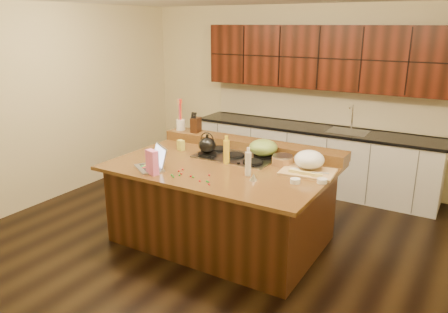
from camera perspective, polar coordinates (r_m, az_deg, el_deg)
The scene contains 36 objects.
room at distance 4.74m, azimuth -0.31°, elevation 3.90°, with size 5.52×5.02×2.72m.
island at distance 5.01m, azimuth -0.29°, elevation -6.01°, with size 2.40×1.60×0.92m.
back_ledge at distance 5.42m, azimuth 3.52°, elevation 1.53°, with size 2.40×0.30×0.12m, color black.
cooktop at distance 5.09m, azimuth 1.44°, elevation 0.02°, with size 0.92×0.52×0.05m.
back_counter at distance 6.67m, azimuth 11.91°, elevation 4.19°, with size 3.70×0.66×2.40m.
kettle at distance 5.10m, azimuth -2.20°, elevation 1.47°, with size 0.21×0.21×0.19m, color black.
green_bowl at distance 5.04m, azimuth 5.15°, elevation 1.18°, with size 0.33×0.33×0.18m, color olive.
laptop at distance 4.77m, azimuth -9.13°, elevation -0.76°, with size 0.45×0.42×0.24m.
oil_bottle at distance 4.84m, azimuth 0.31°, elevation 0.58°, with size 0.07×0.07×0.27m, color yellow.
vinegar_bottle at distance 4.48m, azimuth 3.17°, elevation -0.96°, with size 0.06×0.06×0.25m, color silver.
wooden_tray at distance 4.69m, azimuth 11.03°, elevation -0.75°, with size 0.59×0.46×0.22m.
ramekin_a at distance 4.35m, azimuth 9.28°, elevation -3.16°, with size 0.10×0.10×0.04m, color white.
ramekin_b at distance 4.40m, azimuth 12.69°, elevation -3.11°, with size 0.10×0.10×0.04m, color white.
ramekin_c at distance 4.63m, azimuth 9.24°, elevation -1.90°, with size 0.10×0.10×0.04m, color white.
strainer_bowl at distance 4.87m, azimuth 7.64°, elevation -0.58°, with size 0.24×0.24×0.09m, color #996B3F.
kitchen_timer at distance 4.37m, azimuth 3.87°, elevation -2.68°, with size 0.08×0.08×0.07m, color silver.
pink_bag at distance 4.57m, azimuth -9.36°, elevation -0.75°, with size 0.14×0.07×0.26m, color pink.
candy_plate at distance 4.80m, azimuth -10.09°, elevation -1.44°, with size 0.18×0.18×0.01m, color white.
package_box at distance 5.41m, azimuth -5.66°, elevation 1.48°, with size 0.09×0.06×0.13m, color gold.
utensil_crock at distance 5.94m, azimuth -5.68°, elevation 4.15°, with size 0.12×0.12×0.14m, color white.
knife_block at distance 5.79m, azimuth -3.70°, elevation 4.14°, with size 0.10×0.16×0.19m, color black.
gumdrop_0 at distance 4.64m, azimuth -5.92°, elevation -1.89°, with size 0.02×0.02×0.02m, color red.
gumdrop_1 at distance 4.31m, azimuth -2.08°, elevation -3.33°, with size 0.02×0.02×0.02m, color #198C26.
gumdrop_2 at distance 4.55m, azimuth -5.62°, elevation -2.24°, with size 0.02×0.02×0.02m, color red.
gumdrop_3 at distance 4.52m, azimuth -6.85°, elevation -2.42°, with size 0.02×0.02×0.02m, color #198C26.
gumdrop_4 at distance 4.50m, azimuth -1.94°, elevation -2.43°, with size 0.02×0.02×0.02m, color red.
gumdrop_5 at distance 4.56m, azimuth -5.63°, elevation -2.20°, with size 0.02×0.02×0.02m, color #198C26.
gumdrop_6 at distance 4.24m, azimuth -1.97°, elevation -3.65°, with size 0.02×0.02×0.02m, color red.
gumdrop_7 at distance 4.51m, azimuth -5.84°, elevation -2.44°, with size 0.02×0.02×0.02m, color #198C26.
gumdrop_8 at distance 4.68m, azimuth -5.43°, elevation -1.68°, with size 0.02×0.02×0.02m, color red.
gumdrop_9 at distance 4.47m, azimuth -6.64°, elevation -2.64°, with size 0.02×0.02×0.02m, color #198C26.
gumdrop_10 at distance 4.33m, azimuth -2.08°, elevation -3.20°, with size 0.02×0.02×0.02m, color red.
gumdrop_11 at distance 4.45m, azimuth -4.05°, elevation -2.67°, with size 0.02×0.02×0.02m, color #198C26.
gumdrop_12 at distance 4.34m, azimuth -3.18°, elevation -3.20°, with size 0.02×0.02×0.02m, color red.
gumdrop_13 at distance 4.33m, azimuth -2.25°, elevation -3.23°, with size 0.02×0.02×0.02m, color #198C26.
gumdrop_14 at distance 4.47m, azimuth -4.37°, elevation -2.56°, with size 0.02×0.02×0.02m, color red.
Camera 1 is at (2.38, -3.95, 2.43)m, focal length 35.00 mm.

